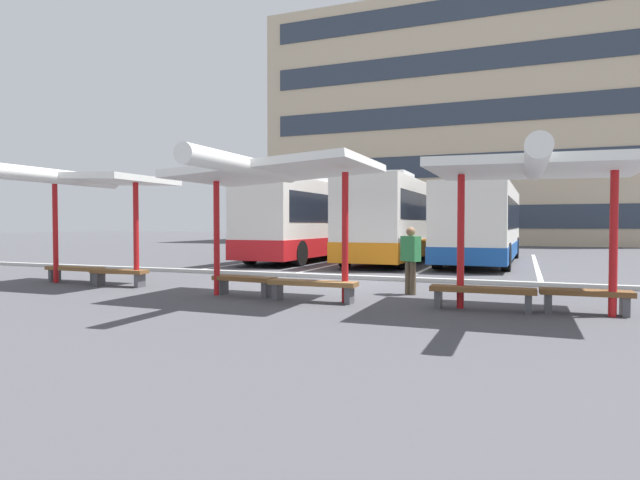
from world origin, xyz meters
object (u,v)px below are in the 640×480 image
at_px(bench_0, 75,271).
at_px(bench_1, 119,274).
at_px(bench_2, 244,282).
at_px(bench_5, 586,296).
at_px(coach_bus_1, 399,221).
at_px(waiting_shelter_2, 535,170).
at_px(coach_bus_2, 482,224).
at_px(waiting_shelter_1, 272,173).
at_px(waiting_shelter_0, 86,181).
at_px(bench_3, 313,286).
at_px(bench_4, 482,293).
at_px(waiting_passenger_0, 411,256).
at_px(coach_bus_0, 319,221).

relative_size(bench_0, bench_1, 1.20).
bearing_deg(bench_2, bench_5, 1.13).
distance_m(coach_bus_1, waiting_shelter_2, 13.88).
relative_size(coach_bus_2, bench_2, 6.82).
relative_size(coach_bus_1, waiting_shelter_1, 2.33).
distance_m(waiting_shelter_0, bench_5, 12.16).
bearing_deg(bench_2, waiting_shelter_0, 177.71).
distance_m(waiting_shelter_1, bench_2, 2.61).
height_order(bench_3, bench_5, same).
bearing_deg(bench_3, coach_bus_1, 94.54).
distance_m(coach_bus_2, bench_4, 12.73).
xyz_separation_m(coach_bus_1, bench_1, (-4.76, -12.13, -1.44)).
height_order(waiting_shelter_0, bench_3, waiting_shelter_0).
relative_size(waiting_shelter_0, waiting_shelter_1, 0.88).
xyz_separation_m(bench_1, waiting_passenger_0, (7.48, 1.23, 0.57)).
bearing_deg(coach_bus_2, coach_bus_0, 177.82).
xyz_separation_m(waiting_shelter_2, bench_4, (-0.90, 0.16, -2.29)).
relative_size(waiting_shelter_2, bench_4, 2.54).
height_order(waiting_shelter_1, bench_5, waiting_shelter_1).
relative_size(waiting_shelter_0, waiting_shelter_2, 0.88).
height_order(bench_3, waiting_passenger_0, waiting_passenger_0).
bearing_deg(coach_bus_1, bench_4, -70.56).
distance_m(waiting_shelter_1, bench_5, 6.62).
distance_m(bench_2, waiting_shelter_2, 6.56).
height_order(coach_bus_1, bench_5, coach_bus_1).
bearing_deg(bench_1, bench_0, 171.92).
relative_size(waiting_shelter_1, bench_5, 3.15).
relative_size(coach_bus_1, coach_bus_2, 1.08).
bearing_deg(waiting_shelter_0, bench_5, -0.27).
relative_size(coach_bus_1, bench_4, 5.94).
xyz_separation_m(waiting_shelter_0, waiting_shelter_1, (5.77, -0.56, -0.03)).
distance_m(bench_2, bench_4, 5.24).
height_order(coach_bus_0, bench_5, coach_bus_0).
bearing_deg(bench_0, bench_4, -3.88).
bearing_deg(bench_1, coach_bus_2, 55.69).
distance_m(bench_4, waiting_passenger_0, 2.50).
xyz_separation_m(coach_bus_1, bench_0, (-6.56, -11.87, -1.43)).
height_order(waiting_shelter_0, bench_5, waiting_shelter_0).
distance_m(bench_3, bench_5, 5.25).
height_order(coach_bus_0, coach_bus_2, coach_bus_0).
xyz_separation_m(bench_3, waiting_passenger_0, (1.71, 1.88, 0.56)).
relative_size(bench_3, waiting_shelter_2, 0.39).
xyz_separation_m(coach_bus_0, bench_4, (8.41, -12.92, -1.44)).
bearing_deg(coach_bus_1, bench_3, -85.46).
distance_m(coach_bus_2, bench_0, 15.64).
relative_size(bench_2, bench_3, 0.81).
height_order(waiting_shelter_1, bench_2, waiting_shelter_1).
bearing_deg(bench_2, bench_4, -1.18).
bearing_deg(bench_0, waiting_shelter_1, -8.61).
xyz_separation_m(coach_bus_2, bench_0, (-10.09, -11.89, -1.29)).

